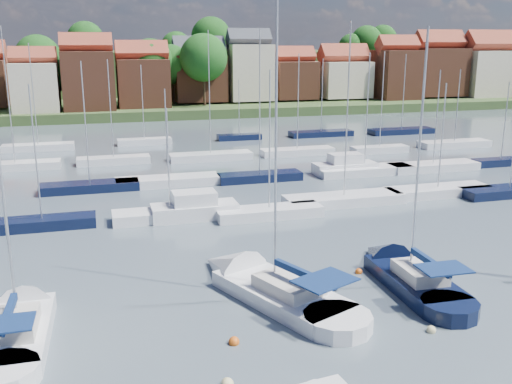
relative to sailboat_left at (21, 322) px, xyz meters
name	(u,v)px	position (x,y,z in m)	size (l,w,h in m)	color
ground	(210,166)	(16.87, 36.26, -0.36)	(260.00, 260.00, 0.00)	#3F4A56
sailboat_left	(21,322)	(0.00, 0.00, 0.00)	(3.28, 11.35, 15.33)	silver
sailboat_centre	(261,285)	(12.79, 1.18, -0.01)	(8.42, 13.59, 17.95)	silver
sailboat_navy	(403,273)	(21.55, 0.46, 0.00)	(3.45, 11.65, 16.01)	black
buoy_c	(234,344)	(9.88, -4.30, -0.36)	(0.53, 0.53, 0.53)	#D85914
buoy_d	(431,332)	(19.53, -5.85, -0.36)	(0.46, 0.46, 0.46)	beige
buoy_e	(359,273)	(19.38, 1.98, -0.36)	(0.43, 0.43, 0.43)	#D85914
marina_field	(236,170)	(18.78, 31.41, 0.08)	(79.62, 41.41, 15.93)	silver
far_shore_town	(150,80)	(19.10, 128.92, 4.25)	(212.46, 90.00, 22.27)	#324B25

